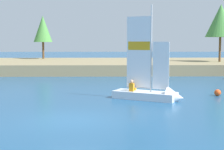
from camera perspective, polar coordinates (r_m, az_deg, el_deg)
ground_plane at (r=15.21m, az=-6.61°, el=-7.58°), size 200.00×200.00×0.00m
shore_bank at (r=41.43m, az=-3.24°, el=1.62°), size 80.00×15.58×1.13m
shoreline_tree_midleft at (r=47.06m, az=-11.52°, el=7.56°), size 2.50×2.50×5.80m
shoreline_tree_centre at (r=41.31m, az=17.77°, el=8.67°), size 3.45×3.45×6.59m
sailboat at (r=20.42m, az=7.15°, el=-2.92°), size 4.38×3.13×6.01m
channel_buoy at (r=22.76m, az=17.29°, el=-2.84°), size 0.42×0.42×0.42m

